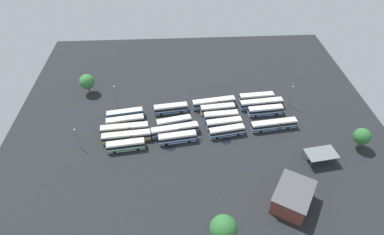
# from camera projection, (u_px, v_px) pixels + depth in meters

# --- Properties ---
(ground_plane) EXTENTS (131.12, 131.12, 0.00)m
(ground_plane) POSITION_uv_depth(u_px,v_px,m) (197.00, 123.00, 116.86)
(ground_plane) COLOR black
(bus_row0_slot0) EXTENTS (13.25, 3.60, 3.40)m
(bus_row0_slot0) POSITION_uv_depth(u_px,v_px,m) (257.00, 97.00, 125.41)
(bus_row0_slot0) COLOR silver
(bus_row0_slot0) RESTS_ON ground_plane
(bus_row0_slot1) EXTENTS (16.21, 4.14, 3.40)m
(bus_row0_slot1) POSITION_uv_depth(u_px,v_px,m) (261.00, 104.00, 122.48)
(bus_row0_slot1) COLOR silver
(bus_row0_slot1) RESTS_ON ground_plane
(bus_row0_slot2) EXTENTS (12.84, 3.76, 3.40)m
(bus_row0_slot2) POSITION_uv_depth(u_px,v_px,m) (265.00, 110.00, 119.39)
(bus_row0_slot2) COLOR silver
(bus_row0_slot2) RESTS_ON ground_plane
(bus_row0_slot4) EXTENTS (16.23, 4.51, 3.40)m
(bus_row0_slot4) POSITION_uv_depth(u_px,v_px,m) (274.00, 125.00, 113.45)
(bus_row0_slot4) COLOR silver
(bus_row0_slot4) RESTS_ON ground_plane
(bus_row1_slot0) EXTENTS (16.24, 4.89, 3.40)m
(bus_row1_slot0) POSITION_uv_depth(u_px,v_px,m) (214.00, 103.00, 122.86)
(bus_row1_slot0) COLOR silver
(bus_row1_slot0) RESTS_ON ground_plane
(bus_row1_slot1) EXTENTS (12.72, 3.81, 3.40)m
(bus_row1_slot1) POSITION_uv_depth(u_px,v_px,m) (218.00, 109.00, 120.06)
(bus_row1_slot1) COLOR silver
(bus_row1_slot1) RESTS_ON ground_plane
(bus_row1_slot2) EXTENTS (12.30, 3.54, 3.40)m
(bus_row1_slot2) POSITION_uv_depth(u_px,v_px,m) (221.00, 116.00, 117.00)
(bus_row1_slot2) COLOR silver
(bus_row1_slot2) RESTS_ON ground_plane
(bus_row1_slot3) EXTENTS (12.56, 4.13, 3.40)m
(bus_row1_slot3) POSITION_uv_depth(u_px,v_px,m) (224.00, 123.00, 113.98)
(bus_row1_slot3) COLOR silver
(bus_row1_slot3) RESTS_ON ground_plane
(bus_row1_slot4) EXTENTS (12.31, 4.59, 3.40)m
(bus_row1_slot4) POSITION_uv_depth(u_px,v_px,m) (227.00, 131.00, 110.95)
(bus_row1_slot4) COLOR silver
(bus_row1_slot4) RESTS_ON ground_plane
(bus_row2_slot0) EXTENTS (12.39, 4.09, 3.40)m
(bus_row2_slot0) POSITION_uv_depth(u_px,v_px,m) (171.00, 108.00, 120.28)
(bus_row2_slot0) COLOR silver
(bus_row2_slot0) RESTS_ON ground_plane
(bus_row2_slot2) EXTENTS (12.33, 5.04, 3.40)m
(bus_row2_slot2) POSITION_uv_depth(u_px,v_px,m) (174.00, 122.00, 114.47)
(bus_row2_slot2) COLOR silver
(bus_row2_slot2) RESTS_ON ground_plane
(bus_row2_slot3) EXTENTS (16.25, 5.29, 3.40)m
(bus_row2_slot3) POSITION_uv_depth(u_px,v_px,m) (175.00, 130.00, 111.43)
(bus_row2_slot3) COLOR silver
(bus_row2_slot3) RESTS_ON ground_plane
(bus_row2_slot4) EXTENTS (12.75, 4.23, 3.40)m
(bus_row2_slot4) POSITION_uv_depth(u_px,v_px,m) (177.00, 138.00, 108.56)
(bus_row2_slot4) COLOR silver
(bus_row2_slot4) RESTS_ON ground_plane
(bus_row3_slot0) EXTENTS (13.31, 4.59, 3.40)m
(bus_row3_slot0) POSITION_uv_depth(u_px,v_px,m) (125.00, 114.00, 117.79)
(bus_row3_slot0) COLOR teal
(bus_row3_slot0) RESTS_ON ground_plane
(bus_row3_slot1) EXTENTS (13.30, 4.55, 3.40)m
(bus_row3_slot1) POSITION_uv_depth(u_px,v_px,m) (125.00, 121.00, 114.85)
(bus_row3_slot1) COLOR silver
(bus_row3_slot1) RESTS_ON ground_plane
(bus_row3_slot2) EXTENTS (16.19, 3.93, 3.40)m
(bus_row3_slot2) POSITION_uv_depth(u_px,v_px,m) (125.00, 129.00, 111.83)
(bus_row3_slot2) COLOR silver
(bus_row3_slot2) RESTS_ON ground_plane
(bus_row3_slot3) EXTENTS (16.20, 4.04, 3.40)m
(bus_row3_slot3) POSITION_uv_depth(u_px,v_px,m) (127.00, 137.00, 108.91)
(bus_row3_slot3) COLOR silver
(bus_row3_slot3) RESTS_ON ground_plane
(bus_row3_slot4) EXTENTS (12.37, 4.06, 3.40)m
(bus_row3_slot4) POSITION_uv_depth(u_px,v_px,m) (126.00, 145.00, 105.81)
(bus_row3_slot4) COLOR silver
(bus_row3_slot4) RESTS_ON ground_plane
(depot_building) EXTENTS (14.52, 15.49, 5.88)m
(depot_building) POSITION_uv_depth(u_px,v_px,m) (293.00, 197.00, 89.17)
(depot_building) COLOR brown
(depot_building) RESTS_ON ground_plane
(maintenance_shelter) EXTENTS (10.18, 7.04, 3.61)m
(maintenance_shelter) POSITION_uv_depth(u_px,v_px,m) (321.00, 154.00, 100.85)
(maintenance_shelter) COLOR slate
(maintenance_shelter) RESTS_ON ground_plane
(lamp_post_near_entrance) EXTENTS (0.56, 0.28, 9.11)m
(lamp_post_near_entrance) POSITION_uv_depth(u_px,v_px,m) (116.00, 95.00, 121.06)
(lamp_post_near_entrance) COLOR slate
(lamp_post_near_entrance) RESTS_ON ground_plane
(lamp_post_by_building) EXTENTS (0.56, 0.28, 8.87)m
(lamp_post_by_building) POSITION_uv_depth(u_px,v_px,m) (291.00, 95.00, 121.34)
(lamp_post_by_building) COLOR slate
(lamp_post_by_building) RESTS_ON ground_plane
(lamp_post_far_corner) EXTENTS (0.56, 0.28, 7.64)m
(lamp_post_far_corner) POSITION_uv_depth(u_px,v_px,m) (77.00, 137.00, 105.25)
(lamp_post_far_corner) COLOR slate
(lamp_post_far_corner) RESTS_ON ground_plane
(tree_west_edge) EXTENTS (6.89, 6.89, 8.90)m
(tree_west_edge) POSITION_uv_depth(u_px,v_px,m) (223.00, 229.00, 79.17)
(tree_west_edge) COLOR brown
(tree_west_edge) RESTS_ON ground_plane
(tree_south_edge) EXTENTS (5.45, 5.45, 7.63)m
(tree_south_edge) POSITION_uv_depth(u_px,v_px,m) (362.00, 136.00, 104.53)
(tree_south_edge) COLOR brown
(tree_south_edge) RESTS_ON ground_plane
(tree_northeast) EXTENTS (5.83, 5.83, 8.09)m
(tree_northeast) POSITION_uv_depth(u_px,v_px,m) (87.00, 82.00, 127.54)
(tree_northeast) COLOR brown
(tree_northeast) RESTS_ON ground_plane
(puddle_back_corner) EXTENTS (3.68, 3.68, 0.01)m
(puddle_back_corner) POSITION_uv_depth(u_px,v_px,m) (171.00, 147.00, 107.59)
(puddle_back_corner) COLOR black
(puddle_back_corner) RESTS_ON ground_plane
(puddle_between_rows) EXTENTS (3.53, 3.53, 0.01)m
(puddle_between_rows) POSITION_uv_depth(u_px,v_px,m) (226.00, 141.00, 109.88)
(puddle_between_rows) COLOR black
(puddle_between_rows) RESTS_ON ground_plane
(puddle_centre_drain) EXTENTS (2.34, 2.34, 0.01)m
(puddle_centre_drain) POSITION_uv_depth(u_px,v_px,m) (199.00, 141.00, 109.91)
(puddle_centre_drain) COLOR black
(puddle_centre_drain) RESTS_ON ground_plane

